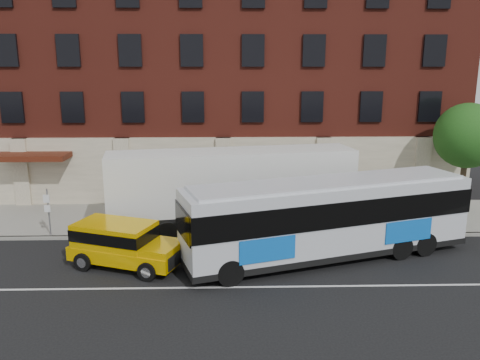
{
  "coord_description": "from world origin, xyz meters",
  "views": [
    {
      "loc": [
        0.3,
        -16.51,
        8.28
      ],
      "look_at": [
        0.84,
        5.5,
        3.06
      ],
      "focal_mm": 35.98,
      "sensor_mm": 36.0,
      "label": 1
    }
  ],
  "objects_px": {
    "sign_pole": "(48,210)",
    "city_bus": "(329,216)",
    "shipping_container": "(232,191)",
    "street_tree": "(468,138)",
    "yellow_suv": "(122,242)"
  },
  "relations": [
    {
      "from": "street_tree",
      "to": "shipping_container",
      "type": "height_order",
      "value": "street_tree"
    },
    {
      "from": "sign_pole",
      "to": "city_bus",
      "type": "relative_size",
      "value": 0.19
    },
    {
      "from": "street_tree",
      "to": "yellow_suv",
      "type": "xyz_separation_m",
      "value": [
        -17.76,
        -6.82,
        -3.32
      ]
    },
    {
      "from": "yellow_suv",
      "to": "shipping_container",
      "type": "height_order",
      "value": "shipping_container"
    },
    {
      "from": "city_bus",
      "to": "yellow_suv",
      "type": "height_order",
      "value": "city_bus"
    },
    {
      "from": "city_bus",
      "to": "shipping_container",
      "type": "distance_m",
      "value": 5.71
    },
    {
      "from": "sign_pole",
      "to": "shipping_container",
      "type": "distance_m",
      "value": 9.09
    },
    {
      "from": "sign_pole",
      "to": "city_bus",
      "type": "distance_m",
      "value": 13.45
    },
    {
      "from": "street_tree",
      "to": "city_bus",
      "type": "relative_size",
      "value": 0.47
    },
    {
      "from": "city_bus",
      "to": "shipping_container",
      "type": "xyz_separation_m",
      "value": [
        -4.14,
        3.93,
        0.11
      ]
    },
    {
      "from": "city_bus",
      "to": "shipping_container",
      "type": "height_order",
      "value": "shipping_container"
    },
    {
      "from": "sign_pole",
      "to": "shipping_container",
      "type": "bearing_deg",
      "value": 7.08
    },
    {
      "from": "city_bus",
      "to": "shipping_container",
      "type": "bearing_deg",
      "value": 136.49
    },
    {
      "from": "sign_pole",
      "to": "street_tree",
      "type": "bearing_deg",
      "value": 8.61
    },
    {
      "from": "sign_pole",
      "to": "street_tree",
      "type": "xyz_separation_m",
      "value": [
        22.04,
        3.34,
        2.96
      ]
    }
  ]
}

